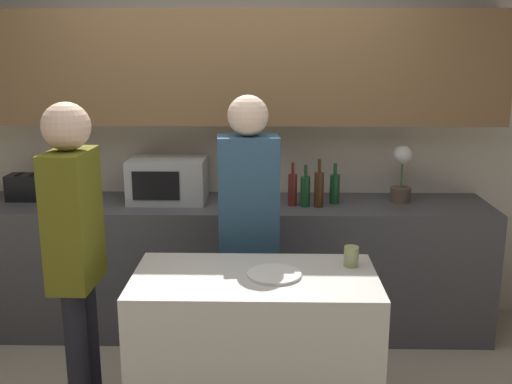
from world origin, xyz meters
name	(u,v)px	position (x,y,z in m)	size (l,w,h in m)	color
back_wall	(227,109)	(0.00, 1.66, 1.54)	(6.40, 0.40, 2.70)	beige
back_counter	(227,266)	(0.00, 1.39, 0.46)	(3.60, 0.62, 0.92)	#4C4C51
kitchen_island	(255,360)	(0.23, 0.13, 0.45)	(1.18, 0.61, 0.90)	beige
microwave	(168,179)	(-0.40, 1.45, 1.07)	(0.52, 0.39, 0.30)	#B7BABC
toaster	(27,187)	(-1.39, 1.45, 1.01)	(0.26, 0.16, 0.18)	black
potted_plant	(402,174)	(1.20, 1.45, 1.12)	(0.14, 0.14, 0.40)	brown
bottle_0	(293,189)	(0.45, 1.33, 1.04)	(0.06, 0.06, 0.30)	maroon
bottle_1	(305,191)	(0.54, 1.31, 1.03)	(0.06, 0.06, 0.28)	#194723
bottle_2	(319,189)	(0.63, 1.30, 1.05)	(0.06, 0.06, 0.32)	#472814
bottle_3	(335,188)	(0.74, 1.40, 1.03)	(0.07, 0.07, 0.28)	#194723
plate_on_island	(274,274)	(0.32, 0.12, 0.91)	(0.26, 0.26, 0.01)	white
cup_0	(351,256)	(0.71, 0.26, 0.95)	(0.07, 0.07, 0.10)	tan
person_left	(75,246)	(-0.64, 0.16, 1.03)	(0.23, 0.35, 1.72)	black
person_center	(248,217)	(0.18, 0.70, 1.03)	(0.36, 0.22, 1.71)	black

